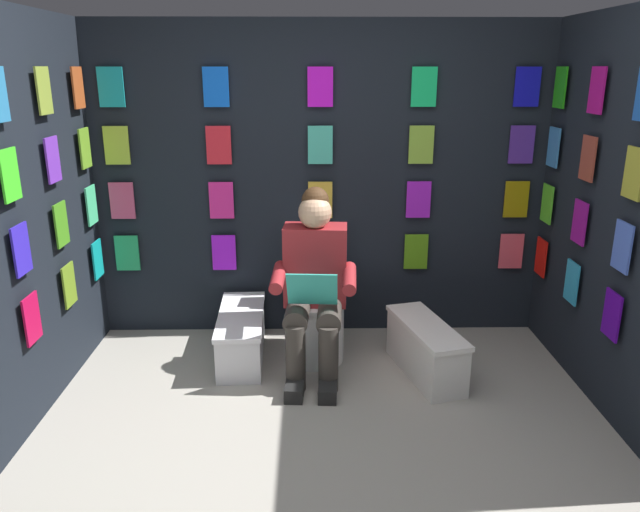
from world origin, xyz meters
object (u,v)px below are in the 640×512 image
(comic_longbox_near, at_px, (242,335))
(person_reading, at_px, (314,283))
(comic_longbox_far, at_px, (426,349))
(toilet, at_px, (316,310))

(comic_longbox_near, bearing_deg, person_reading, 156.53)
(comic_longbox_far, bearing_deg, comic_longbox_near, -26.82)
(toilet, xyz_separation_m, comic_longbox_near, (0.51, 0.04, -0.17))
(person_reading, relative_size, comic_longbox_near, 1.43)
(toilet, relative_size, person_reading, 0.65)
(toilet, relative_size, comic_longbox_far, 0.97)
(comic_longbox_near, height_order, comic_longbox_far, comic_longbox_far)
(person_reading, distance_m, comic_longbox_far, 0.83)
(person_reading, distance_m, comic_longbox_near, 0.69)
(person_reading, relative_size, comic_longbox_far, 1.50)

